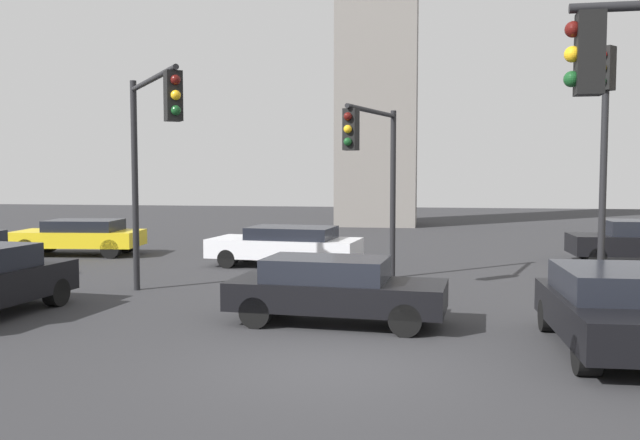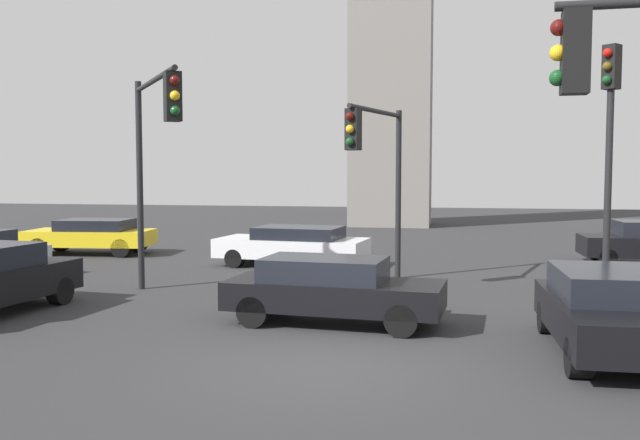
% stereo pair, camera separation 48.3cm
% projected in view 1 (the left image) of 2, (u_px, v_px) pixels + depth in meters
% --- Properties ---
extents(ground_plane, '(96.49, 96.49, 0.00)m').
position_uv_depth(ground_plane, '(330.00, 365.00, 10.77)').
color(ground_plane, '#2D2D30').
extents(traffic_light_1, '(1.15, 3.39, 4.74)m').
position_uv_depth(traffic_light_1, '(373.00, 156.00, 17.94)').
color(traffic_light_1, black).
rests_on(traffic_light_1, ground_plane).
extents(traffic_light_2, '(2.58, 3.56, 5.31)m').
position_uv_depth(traffic_light_2, '(152.00, 135.00, 15.61)').
color(traffic_light_2, black).
rests_on(traffic_light_2, ground_plane).
extents(traffic_light_3, '(0.45, 0.48, 5.89)m').
position_uv_depth(traffic_light_3, '(604.00, 127.00, 15.86)').
color(traffic_light_3, black).
rests_on(traffic_light_3, ground_plane).
extents(car_1, '(1.98, 4.22, 1.39)m').
position_uv_depth(car_1, '(614.00, 309.00, 11.53)').
color(car_1, black).
rests_on(car_1, ground_plane).
extents(car_2, '(4.93, 2.56, 1.27)m').
position_uv_depth(car_2, '(287.00, 245.00, 22.01)').
color(car_2, silver).
rests_on(car_2, ground_plane).
extents(car_4, '(4.13, 1.97, 1.43)m').
position_uv_depth(car_4, '(636.00, 241.00, 22.72)').
color(car_4, black).
rests_on(car_4, ground_plane).
extents(car_5, '(4.40, 2.07, 1.32)m').
position_uv_depth(car_5, '(334.00, 289.00, 13.66)').
color(car_5, black).
rests_on(car_5, ground_plane).
extents(car_6, '(4.61, 2.38, 1.28)m').
position_uv_depth(car_6, '(80.00, 236.00, 24.93)').
color(car_6, yellow).
rests_on(car_6, ground_plane).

